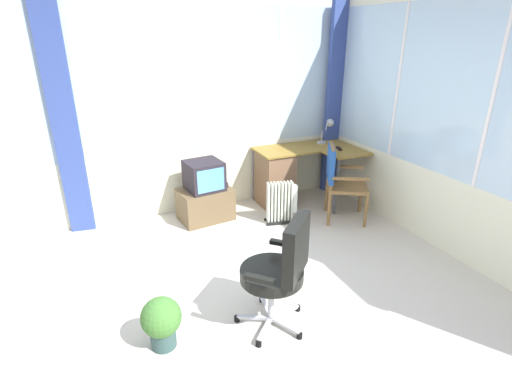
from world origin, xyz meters
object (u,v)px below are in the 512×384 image
at_px(desk, 279,175).
at_px(space_heater, 282,202).
at_px(desk_lamp, 329,128).
at_px(tv_remote, 339,149).
at_px(wooden_armchair, 337,174).
at_px(office_chair, 281,266).
at_px(tv_on_stand, 205,194).
at_px(potted_plant, 161,321).

height_order(desk, space_heater, desk).
xyz_separation_m(desk_lamp, tv_remote, (-0.03, -0.31, -0.22)).
bearing_deg(wooden_armchair, office_chair, -135.98).
bearing_deg(desk_lamp, desk, -178.00).
height_order(desk, tv_remote, tv_remote).
relative_size(wooden_armchair, office_chair, 0.99).
xyz_separation_m(desk_lamp, tv_on_stand, (-1.84, -0.08, -0.66)).
distance_m(desk_lamp, wooden_armchair, 0.89).
height_order(desk, tv_on_stand, desk).
xyz_separation_m(wooden_armchair, office_chair, (-1.54, -1.49, -0.04)).
xyz_separation_m(tv_remote, space_heater, (-0.96, -0.23, -0.52)).
distance_m(wooden_armchair, office_chair, 2.15).
distance_m(desk_lamp, office_chair, 2.93).
relative_size(wooden_armchair, tv_on_stand, 1.25).
height_order(desk, desk_lamp, desk_lamp).
relative_size(desk_lamp, tv_remote, 2.35).
bearing_deg(tv_on_stand, potted_plant, -115.50).
bearing_deg(tv_remote, space_heater, -148.63).
bearing_deg(space_heater, tv_remote, 13.67).
height_order(office_chair, potted_plant, office_chair).
distance_m(desk, tv_on_stand, 1.07).
distance_m(desk_lamp, tv_on_stand, 1.95).
relative_size(tv_remote, wooden_armchair, 0.16).
distance_m(tv_remote, potted_plant, 3.30).
height_order(desk_lamp, tv_on_stand, desk_lamp).
height_order(tv_remote, tv_on_stand, tv_remote).
bearing_deg(tv_remote, desk_lamp, 101.61).
distance_m(desk_lamp, tv_remote, 0.38).
relative_size(tv_remote, office_chair, 0.16).
bearing_deg(office_chair, tv_remote, 45.95).
height_order(tv_remote, wooden_armchair, wooden_armchair).
height_order(desk, office_chair, office_chair).
bearing_deg(space_heater, wooden_armchair, -14.46).
relative_size(wooden_armchair, space_heater, 1.80).
xyz_separation_m(desk, wooden_armchair, (0.44, -0.69, 0.18)).
xyz_separation_m(office_chair, potted_plant, (-0.91, 0.15, -0.32)).
bearing_deg(tv_remote, potted_plant, -129.85).
bearing_deg(tv_on_stand, office_chair, -90.91).
bearing_deg(wooden_armchair, desk_lamp, 65.61).
xyz_separation_m(desk, tv_remote, (0.74, -0.29, 0.36)).
distance_m(desk_lamp, space_heater, 1.35).
height_order(tv_on_stand, potted_plant, tv_on_stand).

